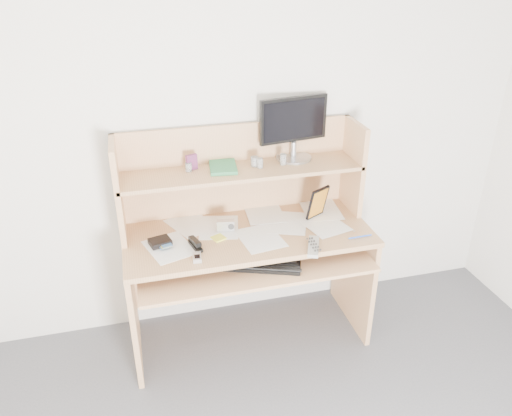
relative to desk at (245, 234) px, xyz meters
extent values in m
cube|color=white|center=(0.00, 0.24, 0.56)|extent=(3.60, 0.04, 2.50)
cube|color=tan|center=(0.00, -0.08, 0.04)|extent=(1.40, 0.60, 0.03)
cube|color=tan|center=(-0.68, -0.08, -0.33)|extent=(0.03, 0.56, 0.72)
cube|color=tan|center=(0.68, -0.08, -0.33)|extent=(0.03, 0.56, 0.72)
cube|color=tan|center=(0.00, 0.20, -0.36)|extent=(1.34, 0.02, 0.41)
cube|color=tan|center=(0.00, -0.20, -0.05)|extent=(1.28, 0.55, 0.02)
cube|color=tan|center=(0.00, 0.21, 0.33)|extent=(1.40, 0.02, 0.55)
cube|color=tan|center=(-0.68, 0.07, 0.33)|extent=(0.03, 0.30, 0.55)
cube|color=tan|center=(0.68, 0.07, 0.33)|extent=(0.03, 0.30, 0.55)
cube|color=tan|center=(0.00, 0.07, 0.38)|extent=(1.38, 0.30, 0.02)
cube|color=white|center=(0.00, -0.08, 0.06)|extent=(1.32, 0.54, 0.01)
cube|color=black|center=(0.03, -0.29, -0.03)|extent=(0.44, 0.28, 0.02)
cube|color=black|center=(0.03, -0.29, -0.02)|extent=(0.41, 0.26, 0.01)
cube|color=#9E9E99|center=(0.30, -0.34, 0.07)|extent=(0.13, 0.21, 0.02)
cube|color=silver|center=(-0.32, -0.29, 0.07)|extent=(0.05, 0.09, 0.02)
cube|color=black|center=(-0.31, -0.17, 0.08)|extent=(0.07, 0.14, 0.04)
cube|color=black|center=(-0.50, -0.09, 0.08)|extent=(0.13, 0.12, 0.03)
cube|color=yellow|center=(-0.18, -0.10, 0.06)|extent=(0.09, 0.09, 0.01)
cube|color=#AEAEB0|center=(-0.12, -0.03, 0.09)|extent=(0.11, 0.06, 0.06)
cube|color=black|center=(0.44, -0.02, 0.16)|extent=(0.13, 0.08, 0.20)
cylinder|color=blue|center=(0.59, -0.30, 0.07)|extent=(0.14, 0.01, 0.01)
cube|color=maroon|center=(-0.27, 0.13, 0.43)|extent=(0.07, 0.04, 0.09)
cube|color=#327E54|center=(-0.10, 0.10, 0.40)|extent=(0.17, 0.22, 0.02)
cylinder|color=black|center=(-0.29, 0.11, 0.41)|extent=(0.05, 0.05, 0.05)
cylinder|color=silver|center=(0.11, 0.06, 0.41)|extent=(0.04, 0.04, 0.06)
cylinder|color=black|center=(0.08, 0.09, 0.41)|extent=(0.06, 0.06, 0.06)
cylinder|color=white|center=(0.25, 0.07, 0.42)|extent=(0.04, 0.04, 0.06)
cylinder|color=#A6A6AA|center=(0.34, 0.15, 0.39)|extent=(0.21, 0.21, 0.01)
cylinder|color=#A6A6AA|center=(0.34, 0.16, 0.44)|extent=(0.03, 0.03, 0.09)
cube|color=black|center=(0.34, 0.17, 0.62)|extent=(0.42, 0.09, 0.26)
cube|color=black|center=(0.34, 0.16, 0.62)|extent=(0.38, 0.06, 0.23)
camera|label=1|loc=(-0.57, -2.47, 1.47)|focal=35.00mm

